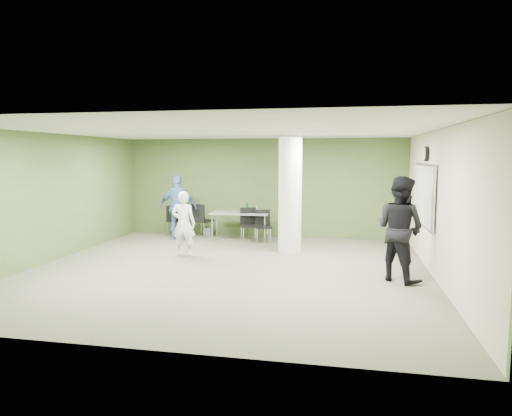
% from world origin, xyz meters
% --- Properties ---
extents(floor, '(8.00, 8.00, 0.00)m').
position_xyz_m(floor, '(0.00, 0.00, 0.00)').
color(floor, '#585A46').
rests_on(floor, ground).
extents(ceiling, '(8.00, 8.00, 0.00)m').
position_xyz_m(ceiling, '(0.00, 0.00, 2.80)').
color(ceiling, white).
rests_on(ceiling, wall_back).
extents(wall_back, '(8.00, 2.80, 0.02)m').
position_xyz_m(wall_back, '(0.00, 4.00, 1.40)').
color(wall_back, '#47592A').
rests_on(wall_back, floor).
extents(wall_left, '(0.02, 8.00, 2.80)m').
position_xyz_m(wall_left, '(-4.00, 0.00, 1.40)').
color(wall_left, '#47592A').
rests_on(wall_left, floor).
extents(wall_right_cream, '(0.02, 8.00, 2.80)m').
position_xyz_m(wall_right_cream, '(4.00, 0.00, 1.40)').
color(wall_right_cream, beige).
rests_on(wall_right_cream, floor).
extents(column, '(0.56, 0.56, 2.80)m').
position_xyz_m(column, '(1.00, 2.00, 1.40)').
color(column, silver).
rests_on(column, floor).
extents(whiteboard, '(0.05, 2.30, 1.30)m').
position_xyz_m(whiteboard, '(3.92, 1.20, 1.50)').
color(whiteboard, silver).
rests_on(whiteboard, wall_right_cream).
extents(wall_clock, '(0.06, 0.32, 0.32)m').
position_xyz_m(wall_clock, '(3.92, 1.20, 2.35)').
color(wall_clock, black).
rests_on(wall_clock, wall_right_cream).
extents(folding_table, '(1.64, 0.78, 1.01)m').
position_xyz_m(folding_table, '(-0.53, 3.27, 0.71)').
color(folding_table, gray).
rests_on(folding_table, floor).
extents(wastebasket, '(0.25, 0.25, 0.28)m').
position_xyz_m(wastebasket, '(-1.51, 3.43, 0.14)').
color(wastebasket, '#4C4C4C').
rests_on(wastebasket, floor).
extents(chair_back_left, '(0.45, 0.45, 0.88)m').
position_xyz_m(chair_back_left, '(-2.55, 3.57, 0.51)').
color(chair_back_left, black).
rests_on(chair_back_left, floor).
extents(chair_back_right, '(0.61, 0.61, 0.97)m').
position_xyz_m(chair_back_right, '(-1.71, 3.40, 0.56)').
color(chair_back_right, black).
rests_on(chair_back_right, floor).
extents(chair_table_left, '(0.59, 0.59, 0.92)m').
position_xyz_m(chair_table_left, '(-0.24, 3.03, 0.54)').
color(chair_table_left, black).
rests_on(chair_table_left, floor).
extents(chair_table_right, '(0.54, 0.54, 0.87)m').
position_xyz_m(chair_table_right, '(0.15, 3.05, 0.50)').
color(chair_table_right, black).
rests_on(chair_table_right, floor).
extents(woman_white, '(0.58, 0.41, 1.51)m').
position_xyz_m(woman_white, '(-1.35, 1.03, 0.75)').
color(woman_white, white).
rests_on(woman_white, floor).
extents(man_black, '(1.19, 1.17, 1.94)m').
position_xyz_m(man_black, '(3.30, -0.22, 0.97)').
color(man_black, black).
rests_on(man_black, floor).
extents(man_blue, '(1.09, 0.56, 1.79)m').
position_xyz_m(man_blue, '(-2.22, 2.97, 0.89)').
color(man_blue, '#4266A3').
rests_on(man_blue, floor).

